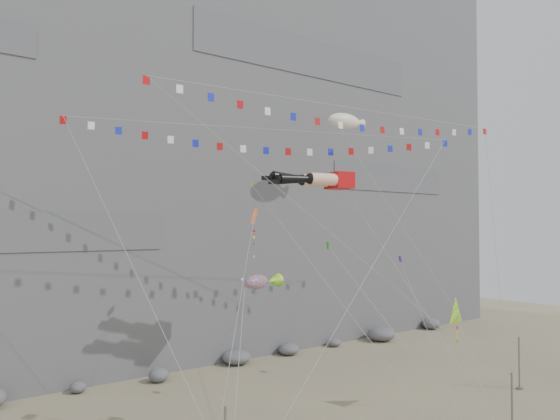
# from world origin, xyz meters

# --- Properties ---
(ground) EXTENTS (120.00, 120.00, 0.00)m
(ground) POSITION_xyz_m (0.00, 0.00, 0.00)
(ground) COLOR gray
(ground) RESTS_ON ground
(cliff) EXTENTS (80.00, 28.00, 50.00)m
(cliff) POSITION_xyz_m (0.00, 32.00, 25.00)
(cliff) COLOR slate
(cliff) RESTS_ON ground
(talus_boulders) EXTENTS (60.00, 3.00, 1.20)m
(talus_boulders) POSITION_xyz_m (0.00, 17.00, 0.60)
(talus_boulders) COLOR slate
(talus_boulders) RESTS_ON ground
(anchor_pole_center) EXTENTS (0.12, 0.12, 4.02)m
(anchor_pole_center) POSITION_xyz_m (2.62, -7.76, 2.01)
(anchor_pole_center) COLOR slate
(anchor_pole_center) RESTS_ON ground
(anchor_pole_right) EXTENTS (0.12, 0.12, 3.95)m
(anchor_pole_right) POSITION_xyz_m (12.99, -2.46, 1.97)
(anchor_pole_right) COLOR slate
(anchor_pole_right) RESTS_ON ground
(legs_kite) EXTENTS (7.18, 16.75, 21.56)m
(legs_kite) POSITION_xyz_m (0.15, 6.10, 15.87)
(legs_kite) COLOR #B80B0C
(legs_kite) RESTS_ON ground
(flag_banner_upper) EXTENTS (29.30, 17.16, 25.96)m
(flag_banner_upper) POSITION_xyz_m (-1.66, 8.74, 19.84)
(flag_banner_upper) COLOR #B80B0C
(flag_banner_upper) RESTS_ON ground
(flag_banner_lower) EXTENTS (32.78, 8.20, 24.82)m
(flag_banner_lower) POSITION_xyz_m (3.11, 5.45, 21.60)
(flag_banner_lower) COLOR #B80B0C
(flag_banner_lower) RESTS_ON ground
(harlequin_kite) EXTENTS (7.35, 6.44, 15.33)m
(harlequin_kite) POSITION_xyz_m (-8.72, 1.68, 12.91)
(harlequin_kite) COLOR #F91B30
(harlequin_kite) RESTS_ON ground
(fish_windsock) EXTENTS (7.79, 7.54, 12.70)m
(fish_windsock) POSITION_xyz_m (-8.74, 1.40, 9.11)
(fish_windsock) COLOR #FF470D
(fish_windsock) RESTS_ON ground
(delta_kite) EXTENTS (5.23, 6.12, 9.40)m
(delta_kite) POSITION_xyz_m (4.75, -2.75, 6.46)
(delta_kite) COLOR yellow
(delta_kite) RESTS_ON ground
(blimp_windsock) EXTENTS (6.07, 14.45, 26.33)m
(blimp_windsock) POSITION_xyz_m (8.72, 12.01, 22.23)
(blimp_windsock) COLOR #F0E2C5
(blimp_windsock) RESTS_ON ground
(small_kite_a) EXTENTS (4.04, 15.30, 21.65)m
(small_kite_a) POSITION_xyz_m (-3.93, 8.43, 15.13)
(small_kite_a) COLOR #FFA015
(small_kite_a) RESTS_ON ground
(small_kite_b) EXTENTS (5.24, 9.42, 13.92)m
(small_kite_b) POSITION_xyz_m (7.42, 4.25, 9.57)
(small_kite_b) COLOR purple
(small_kite_b) RESTS_ON ground
(small_kite_c) EXTENTS (2.62, 11.20, 15.37)m
(small_kite_c) POSITION_xyz_m (-1.29, 3.21, 10.86)
(small_kite_c) COLOR #1FA218
(small_kite_c) RESTS_ON ground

